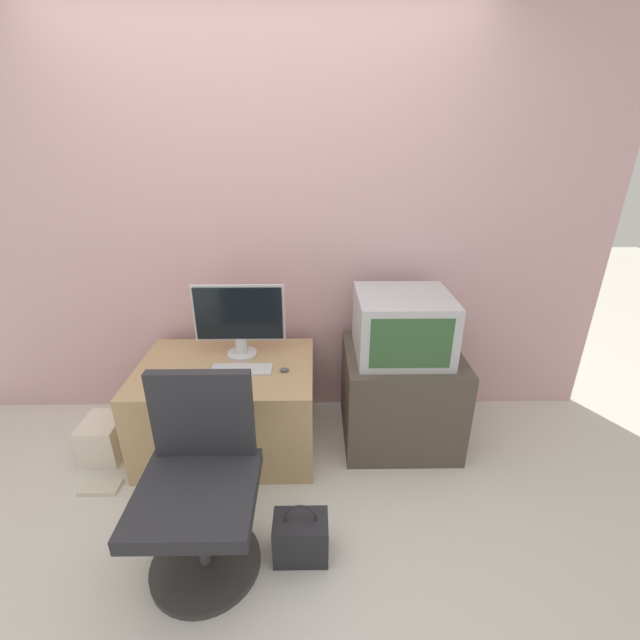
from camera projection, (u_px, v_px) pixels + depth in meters
ground_plane at (250, 566)px, 1.96m from camera, size 12.00×12.00×0.00m
wall_back at (266, 225)px, 2.66m from camera, size 4.40×0.05×2.60m
desk at (229, 406)px, 2.64m from camera, size 1.04×0.73×0.56m
side_stand at (400, 395)px, 2.70m from camera, size 0.70×0.64×0.61m
main_monitor at (239, 319)px, 2.55m from camera, size 0.55×0.18×0.46m
keyboard at (242, 370)px, 2.47m from camera, size 0.35×0.13×0.01m
mouse at (284, 370)px, 2.46m from camera, size 0.05×0.04×0.02m
crt_tv at (402, 325)px, 2.50m from camera, size 0.54×0.50×0.37m
office_chair at (200, 488)px, 1.86m from camera, size 0.50×0.50×0.89m
cardboard_box_lower at (104, 438)px, 2.60m from camera, size 0.22×0.27×0.25m
handbag at (301, 537)px, 1.97m from camera, size 0.25×0.17×0.31m
book at (101, 487)px, 2.38m from camera, size 0.21×0.11×0.02m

